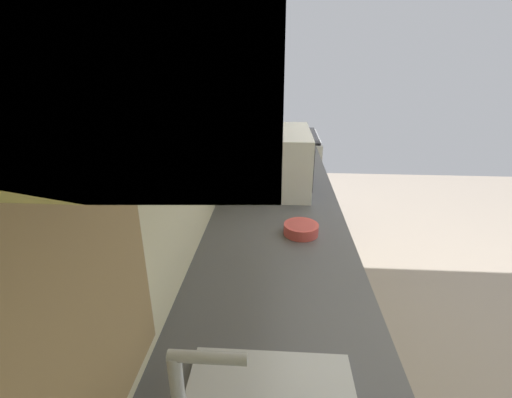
% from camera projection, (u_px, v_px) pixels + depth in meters
% --- Properties ---
extents(ground_plane, '(6.43, 6.43, 0.00)m').
position_uv_depth(ground_plane, '(477.00, 337.00, 2.16)').
color(ground_plane, gray).
extents(wall_back, '(4.14, 0.12, 2.71)m').
position_uv_depth(wall_back, '(206.00, 108.00, 1.74)').
color(wall_back, beige).
rests_on(wall_back, ground_plane).
extents(counter_run, '(3.08, 0.62, 0.92)m').
position_uv_depth(counter_run, '(273.00, 321.00, 1.63)').
color(counter_run, tan).
rests_on(counter_run, ground_plane).
extents(window_back_wall, '(0.44, 0.02, 0.51)m').
position_uv_depth(window_back_wall, '(83.00, 308.00, 0.53)').
color(window_back_wall, '#997A4C').
extents(oven_range, '(0.72, 0.68, 1.10)m').
position_uv_depth(oven_range, '(281.00, 182.00, 3.37)').
color(oven_range, '#B7BABF').
rests_on(oven_range, ground_plane).
extents(microwave, '(0.54, 0.39, 0.31)m').
position_uv_depth(microwave, '(274.00, 159.00, 1.92)').
color(microwave, white).
rests_on(microwave, counter_run).
extents(bowl, '(0.14, 0.14, 0.04)m').
position_uv_depth(bowl, '(301.00, 229.00, 1.44)').
color(bowl, '#D84C47').
rests_on(bowl, counter_run).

